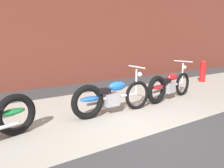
{
  "coord_description": "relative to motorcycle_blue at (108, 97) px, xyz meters",
  "views": [
    {
      "loc": [
        -2.8,
        -2.69,
        1.63
      ],
      "look_at": [
        -0.24,
        1.03,
        0.75
      ],
      "focal_mm": 36.79,
      "sensor_mm": 36.0,
      "label": 1
    }
  ],
  "objects": [
    {
      "name": "ground_plane",
      "position": [
        0.14,
        -1.33,
        -0.4
      ],
      "size": [
        80.0,
        80.0,
        0.0
      ],
      "primitive_type": "plane",
      "color": "#38383A"
    },
    {
      "name": "sidewalk_slab",
      "position": [
        0.14,
        0.42,
        -0.4
      ],
      "size": [
        36.0,
        3.5,
        0.01
      ],
      "primitive_type": "cube",
      "color": "#9E998E",
      "rests_on": "ground"
    },
    {
      "name": "brick_building_wall",
      "position": [
        0.14,
        3.87,
        2.13
      ],
      "size": [
        36.0,
        0.5,
        5.06
      ],
      "primitive_type": "cube",
      "color": "brown",
      "rests_on": "ground"
    },
    {
      "name": "motorcycle_blue",
      "position": [
        0.0,
        0.0,
        0.0
      ],
      "size": [
        2.01,
        0.58,
        1.03
      ],
      "rotation": [
        0.0,
        0.0,
        -0.04
      ],
      "color": "black",
      "rests_on": "ground"
    },
    {
      "name": "motorcycle_red",
      "position": [
        2.01,
        0.13,
        0.0
      ],
      "size": [
        1.99,
        0.62,
        1.03
      ],
      "rotation": [
        0.0,
        0.0,
        0.17
      ],
      "color": "black",
      "rests_on": "ground"
    },
    {
      "name": "fire_hydrant",
      "position": [
        5.25,
        1.25,
        0.03
      ],
      "size": [
        0.22,
        0.22,
        0.84
      ],
      "color": "red",
      "rests_on": "ground"
    }
  ]
}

